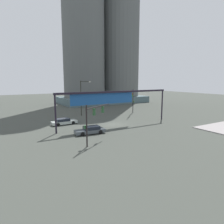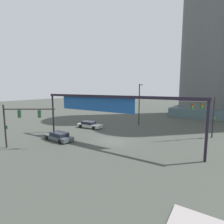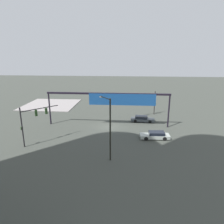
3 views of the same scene
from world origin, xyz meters
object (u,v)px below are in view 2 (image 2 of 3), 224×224
traffic_signal_near_corner (205,111)px  sedan_car_waiting_far (89,125)px  traffic_signal_opposite_side (19,118)px  sedan_car_approaching (59,136)px  streetlamp_curved_arm (140,101)px

traffic_signal_near_corner → sedan_car_waiting_far: 19.62m
traffic_signal_near_corner → traffic_signal_opposite_side: traffic_signal_near_corner is taller
traffic_signal_near_corner → sedan_car_waiting_far: bearing=-36.9°
sedan_car_approaching → traffic_signal_opposite_side: bearing=75.7°
traffic_signal_near_corner → sedan_car_waiting_far: (-18.96, -3.55, -3.60)m
sedan_car_approaching → sedan_car_waiting_far: (-1.56, 8.73, -0.00)m
traffic_signal_near_corner → sedan_car_approaching: traffic_signal_near_corner is taller
traffic_signal_opposite_side → sedan_car_approaching: (1.60, 4.65, -3.18)m
traffic_signal_near_corner → sedan_car_waiting_far: size_ratio=1.25×
traffic_signal_near_corner → sedan_car_approaching: 21.60m
sedan_car_waiting_far → streetlamp_curved_arm: bearing=43.7°
sedan_car_approaching → streetlamp_curved_arm: bearing=-103.8°
sedan_car_approaching → traffic_signal_near_corner: bearing=-140.1°
streetlamp_curved_arm → sedan_car_waiting_far: 11.01m
traffic_signal_near_corner → traffic_signal_opposite_side: size_ratio=1.10×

